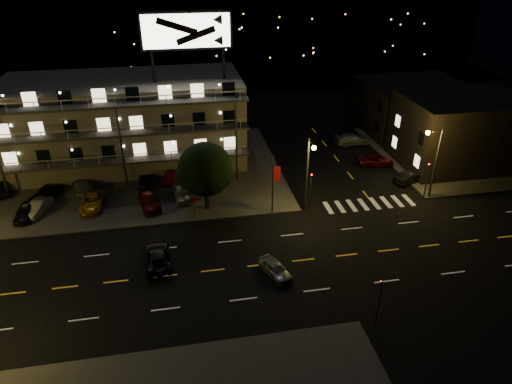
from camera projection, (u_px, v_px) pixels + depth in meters
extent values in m
plane|color=black|center=(236.00, 268.00, 39.16)|extent=(140.00, 140.00, 0.00)
cube|color=#3A3A37|center=(95.00, 177.00, 54.14)|extent=(44.00, 24.00, 0.15)
cube|color=#3A3A37|center=(436.00, 150.00, 61.11)|extent=(16.00, 24.00, 0.15)
cube|color=gray|center=(126.00, 124.00, 55.84)|extent=(28.00, 12.00, 10.00)
cube|color=gray|center=(120.00, 81.00, 53.30)|extent=(28.00, 12.00, 0.50)
cube|color=#3A3A37|center=(125.00, 161.00, 50.79)|extent=(28.00, 1.80, 0.25)
cube|color=#3A3A37|center=(121.00, 134.00, 49.24)|extent=(28.00, 1.80, 0.25)
cube|color=#3A3A37|center=(116.00, 105.00, 47.70)|extent=(28.00, 1.80, 0.25)
cylinder|color=black|center=(153.00, 67.00, 51.25)|extent=(0.36, 0.36, 3.50)
cylinder|color=black|center=(224.00, 64.00, 52.52)|extent=(0.36, 0.36, 3.50)
cube|color=black|center=(186.00, 31.00, 50.07)|extent=(10.20, 0.50, 4.20)
cube|color=#EFE8CB|center=(186.00, 31.00, 49.82)|extent=(9.60, 0.06, 3.60)
cube|color=black|center=(460.00, 131.00, 55.65)|extent=(14.00, 10.00, 8.50)
cube|color=black|center=(412.00, 107.00, 66.34)|extent=(14.00, 12.00, 7.00)
cube|color=black|center=(186.00, 11.00, 93.67)|extent=(120.00, 20.00, 24.00)
cylinder|color=#2D2D30|center=(307.00, 175.00, 45.73)|extent=(0.20, 0.20, 8.00)
cylinder|color=#2D2D30|center=(312.00, 143.00, 43.20)|extent=(0.12, 1.80, 0.12)
sphere|color=yellow|center=(314.00, 148.00, 42.56)|extent=(0.44, 0.44, 0.44)
cylinder|color=#2D2D30|center=(435.00, 165.00, 47.94)|extent=(0.20, 0.20, 8.00)
cylinder|color=#2D2D30|center=(435.00, 131.00, 45.98)|extent=(1.80, 0.12, 0.12)
sphere|color=yellow|center=(428.00, 133.00, 45.91)|extent=(0.44, 0.44, 0.44)
cylinder|color=#2D2D30|center=(310.00, 193.00, 47.04)|extent=(0.14, 0.14, 3.60)
imported|color=black|center=(311.00, 173.00, 45.93)|extent=(0.20, 0.16, 1.00)
sphere|color=#FF0C0C|center=(312.00, 175.00, 45.88)|extent=(0.14, 0.14, 0.14)
cylinder|color=#2D2D30|center=(378.00, 307.00, 32.40)|extent=(0.14, 0.14, 3.60)
imported|color=black|center=(382.00, 282.00, 31.29)|extent=(0.20, 0.16, 1.00)
sphere|color=#FF0C0C|center=(381.00, 282.00, 31.44)|extent=(0.14, 0.14, 0.14)
cylinder|color=#2D2D30|center=(426.00, 183.00, 49.10)|extent=(0.14, 0.14, 3.60)
imported|color=black|center=(430.00, 163.00, 47.99)|extent=(0.16, 0.20, 1.00)
sphere|color=#FF0C0C|center=(429.00, 164.00, 48.02)|extent=(0.14, 0.14, 0.14)
cylinder|color=#2D2D30|center=(273.00, 185.00, 45.64)|extent=(0.16, 0.16, 6.40)
cube|color=red|center=(277.00, 174.00, 45.14)|extent=(0.60, 0.04, 1.60)
cylinder|color=#2D2D30|center=(194.00, 209.00, 45.56)|extent=(0.08, 0.08, 2.20)
cylinder|color=red|center=(193.00, 200.00, 45.01)|extent=(0.91, 0.04, 0.91)
cylinder|color=black|center=(207.00, 197.00, 47.08)|extent=(0.53, 0.53, 2.55)
sphere|color=black|center=(205.00, 169.00, 45.54)|extent=(5.53, 5.53, 5.53)
sphere|color=black|center=(193.00, 174.00, 46.01)|extent=(3.41, 3.41, 3.41)
sphere|color=black|center=(218.00, 174.00, 45.57)|extent=(3.19, 3.19, 3.19)
imported|color=black|center=(25.00, 212.00, 45.70)|extent=(1.69, 3.89, 1.31)
imported|color=gray|center=(38.00, 207.00, 46.55)|extent=(2.55, 4.13, 1.29)
imported|color=#C68912|center=(93.00, 201.00, 47.59)|extent=(2.31, 4.75, 1.30)
imported|color=#560C0F|center=(149.00, 201.00, 47.61)|extent=(2.79, 4.87, 1.33)
imported|color=gray|center=(181.00, 193.00, 49.13)|extent=(2.04, 3.98, 1.30)
imported|color=black|center=(47.00, 192.00, 49.30)|extent=(3.33, 4.89, 1.24)
imported|color=gray|center=(83.00, 186.00, 50.49)|extent=(3.29, 4.78, 1.29)
imported|color=black|center=(145.00, 181.00, 51.60)|extent=(1.68, 3.74, 1.25)
imported|color=#560C0F|center=(174.00, 175.00, 52.89)|extent=(2.66, 4.19, 1.30)
imported|color=black|center=(411.00, 177.00, 52.68)|extent=(4.26, 2.55, 1.33)
imported|color=#560C0F|center=(376.00, 160.00, 56.96)|extent=(4.70, 2.77, 1.23)
imported|color=gray|center=(353.00, 139.00, 62.69)|extent=(5.02, 2.17, 1.44)
imported|color=black|center=(360.00, 122.00, 68.46)|extent=(4.43, 1.95, 1.48)
imported|color=gray|center=(275.00, 269.00, 38.06)|extent=(2.70, 3.94, 1.24)
imported|color=black|center=(157.00, 256.00, 39.44)|extent=(2.70, 5.09, 1.36)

